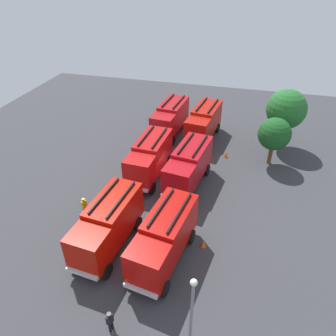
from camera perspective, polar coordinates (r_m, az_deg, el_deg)
name	(u,v)px	position (r m, az deg, el deg)	size (l,w,h in m)	color
ground_plane	(168,180)	(30.92, 0.00, -2.15)	(55.49, 55.49, 0.00)	#38383D
fire_truck_0	(170,117)	(38.24, 0.43, 9.09)	(7.40, 3.33, 3.88)	#AD1116
fire_truck_1	(149,157)	(30.47, -3.35, 2.06)	(7.32, 3.07, 3.88)	red
fire_truck_2	(108,223)	(23.57, -10.77, -9.77)	(7.41, 3.34, 3.88)	#B50F03
fire_truck_3	(204,122)	(37.40, 6.44, 8.28)	(7.46, 3.53, 3.88)	#B4150B
fire_truck_4	(189,165)	(29.24, 3.71, 0.54)	(7.47, 3.58, 3.88)	#B00D15
fire_truck_5	(164,237)	(22.23, -0.69, -12.31)	(7.49, 3.64, 3.88)	#B60B07
firefighter_0	(84,206)	(27.33, -14.79, -6.60)	(0.47, 0.36, 1.70)	black
firefighter_1	(125,170)	(30.94, -7.70, -0.32)	(0.48, 0.45, 1.71)	black
firefighter_2	(110,321)	(20.31, -10.37, -25.43)	(0.47, 0.34, 1.61)	black
tree_0	(286,109)	(36.86, 20.51, 9.83)	(4.27, 4.27, 6.61)	brown
tree_1	(274,134)	(33.42, 18.60, 5.78)	(3.27, 3.27, 5.08)	brown
traffic_cone_0	(203,244)	(24.50, 6.34, -13.35)	(0.41, 0.41, 0.58)	#F2600C
traffic_cone_1	(226,155)	(34.82, 10.38, 2.39)	(0.44, 0.44, 0.63)	#F2600C
lamppost	(192,311)	(17.31, 4.29, -24.23)	(0.36, 0.36, 5.94)	slate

